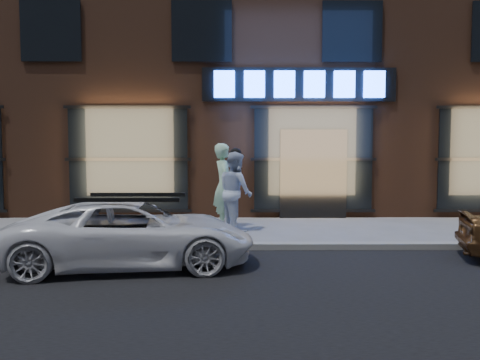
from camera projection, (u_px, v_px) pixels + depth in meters
name	position (u px, v px, depth m)	size (l,w,h in m)	color
ground	(346.00, 249.00, 8.83)	(90.00, 90.00, 0.00)	slate
curb	(346.00, 246.00, 8.83)	(60.00, 0.25, 0.12)	gray
storefront_building	(296.00, 56.00, 16.44)	(30.20, 8.28, 10.30)	#54301E
man_bowtie	(224.00, 186.00, 11.13)	(0.73, 0.48, 2.02)	#A8DDB7
man_cap	(236.00, 191.00, 10.69)	(0.89, 0.69, 1.83)	silver
white_suv	(133.00, 233.00, 7.53)	(1.78, 3.87, 1.08)	white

